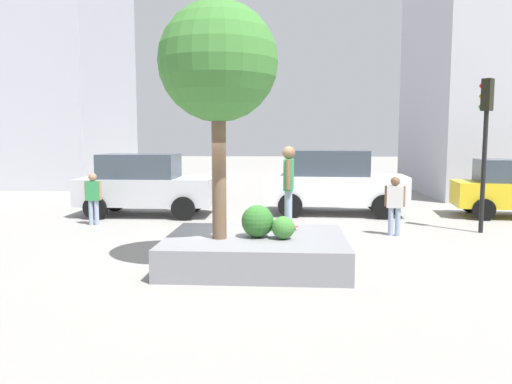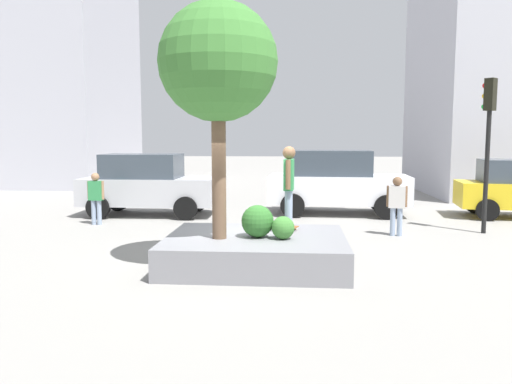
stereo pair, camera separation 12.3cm
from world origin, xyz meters
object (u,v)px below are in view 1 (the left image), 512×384
pedestrian_crossing (395,202)px  skateboarder (289,181)px  police_car (334,182)px  skateboard (288,229)px  planter_ledge (256,251)px  traffic_light_corner (485,128)px  sedan_parked (145,184)px  passerby_with_bag (93,195)px  plaza_tree (218,64)px

pedestrian_crossing → skateboarder: bearing=-134.4°
skateboarder → police_car: (1.53, 6.62, -0.58)m
police_car → skateboard: bearing=-103.0°
planter_ledge → traffic_light_corner: (5.94, 3.95, 2.55)m
police_car → sedan_parked: bearing=-173.2°
skateboard → passerby_with_bag: bearing=146.0°
skateboarder → traffic_light_corner: (5.28, 3.46, 1.17)m
sedan_parked → passerby_with_bag: 2.19m
sedan_parked → pedestrian_crossing: (7.63, -2.98, -0.14)m
skateboard → skateboarder: 1.02m
sedan_parked → passerby_with_bag: size_ratio=2.85×
skateboard → sedan_parked: 7.59m
planter_ledge → police_car: (2.18, 7.11, 0.80)m
plaza_tree → skateboard: plaza_tree is taller
pedestrian_crossing → passerby_with_bag: (-8.62, 1.04, -0.01)m
pedestrian_crossing → sedan_parked: bearing=158.6°
plaza_tree → pedestrian_crossing: (4.18, 3.65, -3.09)m
police_car → traffic_light_corner: 5.21m
planter_ledge → plaza_tree: bearing=-158.1°
skateboard → skateboarder: (0.00, -0.00, 1.02)m
plaza_tree → traffic_light_corner: size_ratio=1.10×
skateboarder → pedestrian_crossing: 4.11m
traffic_light_corner → passerby_with_bag: size_ratio=2.67×
skateboarder → passerby_with_bag: 7.05m
plaza_tree → police_car: 8.45m
traffic_light_corner → planter_ledge: bearing=-146.4°
plaza_tree → passerby_with_bag: plaza_tree is taller
sedan_parked → passerby_with_bag: sedan_parked is taller
skateboard → pedestrian_crossing: size_ratio=0.52×
police_car → pedestrian_crossing: size_ratio=3.02×
skateboarder → police_car: 6.82m
planter_ledge → passerby_with_bag: size_ratio=2.31×
planter_ledge → passerby_with_bag: passerby_with_bag is taller
skateboarder → passerby_with_bag: skateboarder is taller
planter_ledge → sedan_parked: sedan_parked is taller
traffic_light_corner → police_car: bearing=139.9°
sedan_parked → traffic_light_corner: traffic_light_corner is taller
plaza_tree → police_car: plaza_tree is taller
skateboard → passerby_with_bag: passerby_with_bag is taller
sedan_parked → pedestrian_crossing: 8.19m
traffic_light_corner → plaza_tree: bearing=-147.5°
sedan_parked → traffic_light_corner: size_ratio=1.07×
skateboard → passerby_with_bag: (-5.80, 3.92, 0.24)m
planter_ledge → passerby_with_bag: (-5.15, 4.41, 0.60)m
skateboarder → traffic_light_corner: size_ratio=0.42×
police_car → skateboarder: bearing=-103.0°
planter_ledge → skateboard: size_ratio=4.38×
planter_ledge → plaza_tree: 3.78m
plaza_tree → police_car: (2.89, 7.39, -2.90)m
plaza_tree → skateboarder: bearing=29.5°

